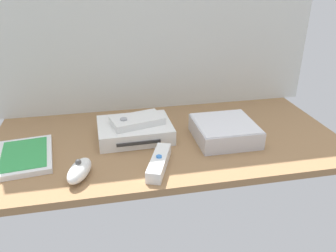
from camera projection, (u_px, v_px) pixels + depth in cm
name	position (u px, v px, depth cm)	size (l,w,h in cm)	color
ground_plane	(168.00, 141.00, 98.34)	(100.00, 48.00, 2.00)	#936D47
back_wall	(152.00, 13.00, 105.78)	(110.00, 1.20, 64.00)	silver
game_console	(135.00, 130.00, 97.87)	(21.38, 16.90, 4.40)	white
mini_computer	(225.00, 131.00, 96.54)	(17.08, 17.08, 5.30)	silver
game_case	(25.00, 156.00, 87.30)	(15.73, 20.46, 1.56)	white
remote_wand	(159.00, 162.00, 83.15)	(8.74, 15.10, 3.40)	white
remote_nunchuk	(79.00, 170.00, 78.91)	(7.70, 10.91, 5.10)	white
remote_classic_pad	(137.00, 120.00, 96.25)	(15.92, 11.28, 2.40)	white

